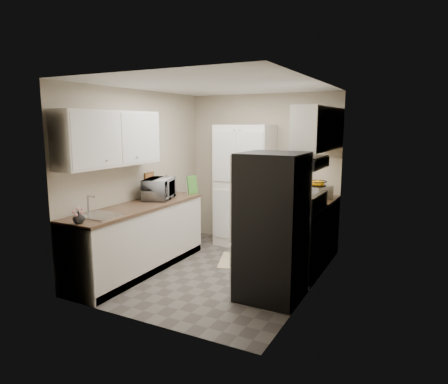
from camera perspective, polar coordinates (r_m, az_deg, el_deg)
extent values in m
plane|color=#56514C|center=(5.62, -0.94, -11.30)|extent=(3.20, 3.20, 0.00)
cube|color=#BAAF96|center=(6.74, 5.51, 3.16)|extent=(2.60, 0.04, 2.50)
cube|color=#BAAF96|center=(3.98, -11.99, -1.56)|extent=(2.60, 0.04, 2.50)
cube|color=#BAAF96|center=(6.02, -11.94, 2.21)|extent=(0.04, 3.20, 2.50)
cube|color=#BAAF96|center=(4.82, 12.74, 0.36)|extent=(0.04, 3.20, 2.50)
cube|color=white|center=(5.26, -1.02, 15.01)|extent=(2.60, 3.20, 0.04)
cube|color=silver|center=(5.30, -15.90, 7.36)|extent=(0.33, 1.60, 0.70)
cube|color=silver|center=(5.60, 13.44, 8.18)|extent=(0.33, 1.55, 0.58)
cube|color=#99999E|center=(5.22, 11.50, 4.09)|extent=(0.45, 0.76, 0.13)
cube|color=#B7B7BC|center=(5.03, -17.37, -3.24)|extent=(0.45, 0.40, 0.02)
cube|color=brown|center=(6.17, -10.64, 1.78)|extent=(0.02, 0.22, 0.22)
cube|color=silver|center=(6.59, 2.93, 0.85)|extent=(0.90, 0.55, 2.00)
cube|color=silver|center=(5.66, -11.97, -6.64)|extent=(0.60, 2.30, 0.88)
cube|color=brown|center=(5.55, -12.14, -2.08)|extent=(0.63, 2.33, 0.04)
cube|color=silver|center=(6.20, 12.50, -5.24)|extent=(0.60, 0.80, 0.88)
cube|color=brown|center=(6.10, 12.66, -1.06)|extent=(0.63, 0.83, 0.04)
cube|color=#B7B7BC|center=(5.46, 10.10, -7.10)|extent=(0.64, 0.76, 0.90)
cube|color=black|center=(5.34, 10.25, -2.32)|extent=(0.66, 0.78, 0.03)
cube|color=black|center=(5.25, 13.31, -1.47)|extent=(0.06, 0.76, 0.22)
cube|color=tan|center=(5.42, 5.93, -6.02)|extent=(0.01, 0.16, 0.42)
cube|color=beige|center=(5.63, 6.83, -5.42)|extent=(0.01, 0.16, 0.42)
cube|color=#B7B7BC|center=(4.63, 6.92, -4.93)|extent=(0.70, 0.72, 1.70)
imported|color=silver|center=(5.94, -9.24, 0.46)|extent=(0.53, 0.64, 0.30)
cylinder|color=black|center=(6.30, -8.20, 0.87)|extent=(0.07, 0.07, 0.27)
imported|color=white|center=(4.73, -20.05, -3.42)|extent=(0.15, 0.15, 0.14)
cube|color=#42892F|center=(6.34, -4.55, 1.05)|extent=(0.04, 0.23, 0.29)
cube|color=#A4A5A8|center=(5.99, 13.33, -0.11)|extent=(0.39, 0.42, 0.20)
cube|color=beige|center=(6.04, 1.62, -9.73)|extent=(0.66, 0.82, 0.01)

